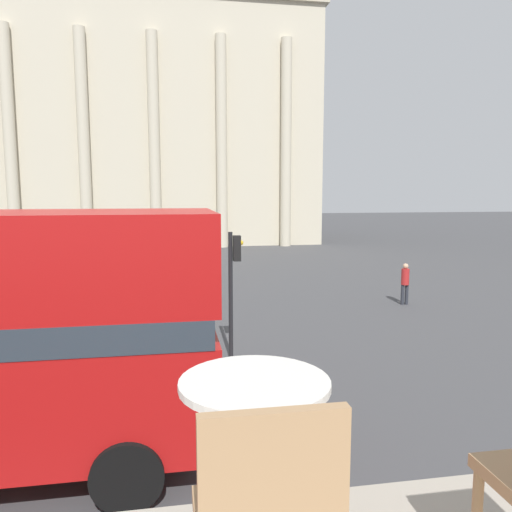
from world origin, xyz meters
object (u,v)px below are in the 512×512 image
Objects in this scene: cafe_dining_table at (255,427)px; car_navy at (100,274)px; traffic_light_near at (233,276)px; plaza_building_left at (126,130)px; pedestrian_red at (405,281)px; traffic_light_mid at (211,246)px.

cafe_dining_table is 23.28m from car_navy.
cafe_dining_table is 11.76m from traffic_light_near.
plaza_building_left is 36.41m from traffic_light_near.
plaza_building_left is 33.86m from pedestrian_red.
traffic_light_near is 12.40m from car_navy.
pedestrian_red is (7.80, 5.36, -1.34)m from traffic_light_near.
traffic_light_near is at bearing -89.25° from traffic_light_mid.
car_navy is (-3.67, 22.79, -3.02)m from cafe_dining_table.
pedestrian_red reaches higher than car_navy.
cafe_dining_table is 19.48m from pedestrian_red.
cafe_dining_table is at bearing 15.02° from car_navy.
car_navy is at bearing -23.83° from pedestrian_red.
car_navy is at bearing 134.74° from traffic_light_mid.
plaza_building_left is 25.77m from car_navy.
car_navy is (-4.99, 5.03, -1.79)m from traffic_light_mid.
plaza_building_left is 9.67× the size of traffic_light_near.
cafe_dining_table is 17.84m from traffic_light_mid.
traffic_light_near is at bearing 83.12° from cafe_dining_table.
cafe_dining_table reaches higher than pedestrian_red.
car_navy is at bearing 99.15° from cafe_dining_table.
traffic_light_mid is 8.06m from pedestrian_red.
cafe_dining_table reaches higher than traffic_light_near.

